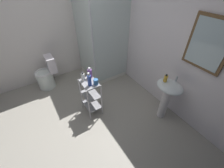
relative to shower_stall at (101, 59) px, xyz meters
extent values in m
cube|color=#A19B8E|center=(1.21, -1.23, -0.47)|extent=(4.20, 4.20, 0.02)
cube|color=white|center=(1.21, 0.62, 0.79)|extent=(4.20, 0.10, 2.50)
cube|color=brown|center=(2.03, 0.55, 1.03)|extent=(0.56, 0.03, 0.72)
cube|color=silver|center=(2.03, 0.54, 1.03)|extent=(0.48, 0.01, 0.64)
cube|color=white|center=(-0.64, -1.23, 0.79)|extent=(0.10, 4.20, 2.50)
cube|color=white|center=(-0.10, 0.10, -0.41)|extent=(0.90, 0.90, 0.10)
cube|color=silver|center=(-0.10, -0.35, 0.59)|extent=(0.90, 0.02, 1.90)
cube|color=silver|center=(0.35, 0.10, 0.59)|extent=(0.02, 0.90, 1.90)
cylinder|color=silver|center=(0.35, -0.35, 0.59)|extent=(0.04, 0.04, 1.90)
cylinder|color=silver|center=(-0.10, 0.10, -0.36)|extent=(0.08, 0.08, 0.00)
cylinder|color=white|center=(1.85, 0.29, -0.12)|extent=(0.15, 0.15, 0.68)
ellipsoid|color=white|center=(1.85, 0.29, 0.28)|extent=(0.46, 0.37, 0.13)
cylinder|color=silver|center=(1.85, 0.41, 0.40)|extent=(0.03, 0.03, 0.10)
cylinder|color=white|center=(-0.27, -1.38, -0.26)|extent=(0.37, 0.37, 0.40)
torus|color=white|center=(-0.27, -1.38, -0.05)|extent=(0.37, 0.37, 0.04)
cube|color=white|center=(-0.27, -1.16, 0.12)|extent=(0.35, 0.17, 0.36)
cylinder|color=silver|center=(0.83, -0.92, -0.09)|extent=(0.02, 0.02, 0.74)
cylinder|color=silver|center=(1.19, -0.92, -0.09)|extent=(0.02, 0.02, 0.74)
cylinder|color=silver|center=(0.83, -0.66, -0.09)|extent=(0.02, 0.02, 0.74)
cylinder|color=silver|center=(1.19, -0.66, -0.09)|extent=(0.02, 0.02, 0.74)
cube|color=#99999E|center=(1.01, -0.79, -0.28)|extent=(0.36, 0.26, 0.02)
cube|color=#99999E|center=(1.01, -0.79, -0.01)|extent=(0.36, 0.26, 0.02)
cube|color=#99999E|center=(1.01, -0.79, 0.27)|extent=(0.36, 0.26, 0.02)
cylinder|color=gold|center=(1.75, 0.25, 0.40)|extent=(0.06, 0.06, 0.11)
cylinder|color=black|center=(1.75, 0.25, 0.47)|extent=(0.03, 0.03, 0.02)
cylinder|color=white|center=(0.90, -0.85, 0.34)|extent=(0.06, 0.06, 0.14)
cylinder|color=#333338|center=(0.90, -0.85, 0.43)|extent=(0.04, 0.04, 0.04)
cylinder|color=#3350B2|center=(1.09, -0.81, 0.38)|extent=(0.06, 0.06, 0.20)
cylinder|color=white|center=(1.09, -0.81, 0.50)|extent=(0.04, 0.04, 0.05)
cylinder|color=#8A52A9|center=(0.89, -0.71, 0.36)|extent=(0.08, 0.08, 0.16)
cylinder|color=silver|center=(0.89, -0.71, 0.46)|extent=(0.04, 0.04, 0.04)
cylinder|color=#3870B2|center=(1.12, -0.71, 0.33)|extent=(0.08, 0.08, 0.10)
camera|label=1|loc=(2.86, -1.50, 1.84)|focal=23.08mm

